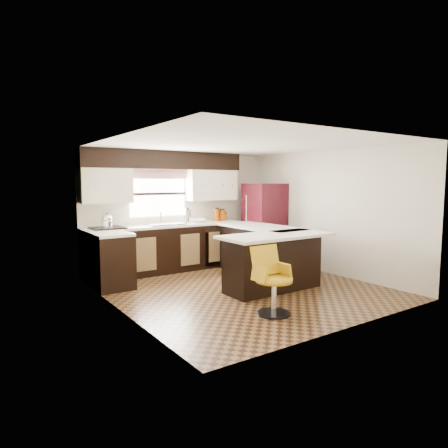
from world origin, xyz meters
TOP-DOWN VIEW (x-y plane):
  - floor at (0.00, 0.00)m, footprint 4.40×4.40m
  - ceiling at (0.00, 0.00)m, footprint 4.40×4.40m
  - wall_back at (0.00, 2.20)m, footprint 4.40×0.00m
  - wall_front at (0.00, -2.20)m, footprint 4.40×0.00m
  - wall_left at (-2.10, 0.00)m, footprint 0.00×4.40m
  - wall_right at (2.10, 0.00)m, footprint 0.00×4.40m
  - base_cab_back at (-0.45, 1.90)m, footprint 3.30×0.60m
  - base_cab_left at (-1.80, 1.25)m, footprint 0.60×0.70m
  - counter_back at (-0.45, 1.90)m, footprint 3.30×0.60m
  - counter_left at (-1.80, 1.25)m, footprint 0.60×0.70m
  - soffit at (-0.40, 2.03)m, footprint 3.40×0.35m
  - upper_cab_left at (-1.62, 2.03)m, footprint 0.94×0.35m
  - upper_cab_right at (0.68, 2.03)m, footprint 1.14×0.35m
  - window_pane at (-0.50, 2.18)m, footprint 1.20×0.02m
  - valance at (-0.50, 2.14)m, footprint 1.30×0.06m
  - sink at (-0.50, 1.88)m, footprint 0.75×0.45m
  - dishwasher at (0.55, 1.61)m, footprint 0.58×0.03m
  - cooktop at (-1.65, 1.88)m, footprint 0.58×0.50m
  - peninsula_long at (0.90, 0.62)m, footprint 0.60×1.95m
  - peninsula_return at (0.38, -0.35)m, footprint 1.65×0.60m
  - counter_pen_long at (0.95, 0.62)m, footprint 0.84×1.95m
  - counter_pen_return at (0.35, -0.44)m, footprint 1.89×0.84m
  - refrigerator at (1.70, 1.46)m, footprint 0.75×0.72m
  - bar_chair at (-0.44, -1.31)m, footprint 0.50×0.50m
  - kettle at (-1.66, 1.88)m, footprint 0.20×0.20m
  - percolator at (0.01, 1.90)m, footprint 0.14×0.14m
  - mixing_bowl at (0.26, 1.90)m, footprint 0.39×0.39m
  - canister_large at (0.74, 1.92)m, footprint 0.12×0.12m
  - canister_med at (0.89, 1.92)m, footprint 0.12×0.12m
  - canister_small at (0.94, 1.92)m, footprint 0.12×0.12m

SIDE VIEW (x-z plane):
  - floor at x=0.00m, z-range 0.00..0.00m
  - dishwasher at x=0.55m, z-range 0.04..0.82m
  - base_cab_back at x=-0.45m, z-range 0.00..0.90m
  - base_cab_left at x=-1.80m, z-range 0.00..0.90m
  - peninsula_long at x=0.90m, z-range 0.00..0.90m
  - peninsula_return at x=0.38m, z-range 0.00..0.90m
  - bar_chair at x=-0.44m, z-range 0.00..0.92m
  - refrigerator at x=1.70m, z-range 0.00..1.75m
  - counter_back at x=-0.45m, z-range 0.90..0.94m
  - counter_left at x=-1.80m, z-range 0.90..0.94m
  - counter_pen_long at x=0.95m, z-range 0.90..0.94m
  - counter_pen_return at x=0.35m, z-range 0.90..0.94m
  - cooktop at x=-1.65m, z-range 0.94..0.97m
  - sink at x=-0.50m, z-range 0.95..0.98m
  - mixing_bowl at x=0.26m, z-range 0.95..1.02m
  - canister_small at x=0.94m, z-range 0.95..1.11m
  - canister_med at x=0.89m, z-range 0.95..1.18m
  - canister_large at x=0.74m, z-range 0.95..1.21m
  - percolator at x=0.01m, z-range 0.95..1.23m
  - kettle at x=-1.66m, z-range 0.97..1.23m
  - wall_back at x=0.00m, z-range -1.00..3.40m
  - wall_front at x=0.00m, z-range -1.00..3.40m
  - wall_left at x=-2.10m, z-range -1.00..3.40m
  - wall_right at x=2.10m, z-range -1.00..3.40m
  - window_pane at x=-0.50m, z-range 1.10..2.00m
  - upper_cab_left at x=-1.62m, z-range 1.40..2.04m
  - upper_cab_right at x=0.68m, z-range 1.40..2.04m
  - valance at x=-0.50m, z-range 1.85..2.03m
  - soffit at x=-0.40m, z-range 2.04..2.40m
  - ceiling at x=0.00m, z-range 2.40..2.40m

